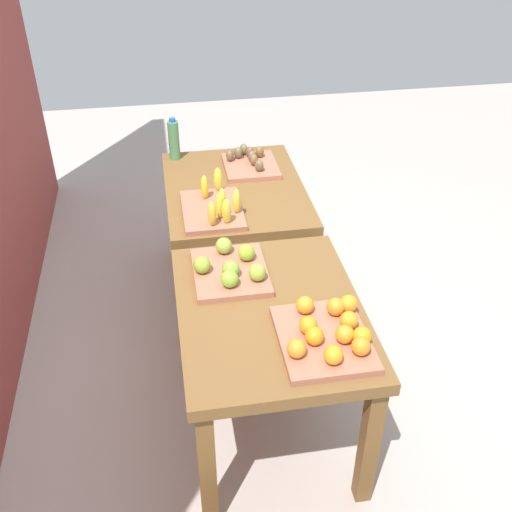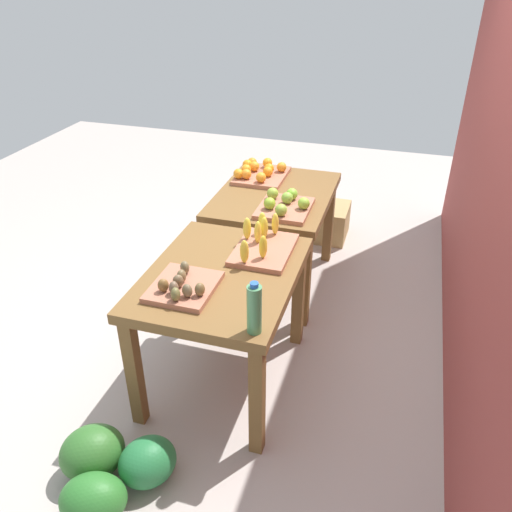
# 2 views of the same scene
# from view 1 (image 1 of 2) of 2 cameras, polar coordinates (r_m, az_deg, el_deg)

# --- Properties ---
(ground_plane) EXTENTS (8.00, 8.00, 0.00)m
(ground_plane) POSITION_cam_1_polar(r_m,az_deg,el_deg) (3.55, -0.52, -8.69)
(ground_plane) COLOR #B0A39C
(display_table_left) EXTENTS (1.04, 0.80, 0.76)m
(display_table_left) POSITION_cam_1_polar(r_m,az_deg,el_deg) (2.71, 1.31, -6.74)
(display_table_left) COLOR brown
(display_table_left) RESTS_ON ground_plane
(display_table_right) EXTENTS (1.04, 0.80, 0.76)m
(display_table_right) POSITION_cam_1_polar(r_m,az_deg,el_deg) (3.61, -1.99, 4.98)
(display_table_right) COLOR brown
(display_table_right) RESTS_ON ground_plane
(orange_bin) EXTENTS (0.44, 0.38, 0.11)m
(orange_bin) POSITION_cam_1_polar(r_m,az_deg,el_deg) (2.46, 6.78, -7.25)
(orange_bin) COLOR #A9684F
(orange_bin) RESTS_ON display_table_left
(apple_bin) EXTENTS (0.40, 0.36, 0.11)m
(apple_bin) POSITION_cam_1_polar(r_m,az_deg,el_deg) (2.80, -2.38, -1.19)
(apple_bin) COLOR #A9684F
(apple_bin) RESTS_ON display_table_left
(banana_crate) EXTENTS (0.44, 0.32, 0.17)m
(banana_crate) POSITION_cam_1_polar(r_m,az_deg,el_deg) (3.27, -3.90, 4.64)
(banana_crate) COLOR #A9684F
(banana_crate) RESTS_ON display_table_right
(kiwi_bin) EXTENTS (0.36, 0.32, 0.10)m
(kiwi_bin) POSITION_cam_1_polar(r_m,az_deg,el_deg) (3.76, -0.58, 8.75)
(kiwi_bin) COLOR #A9684F
(kiwi_bin) RESTS_ON display_table_right
(water_bottle) EXTENTS (0.07, 0.07, 0.27)m
(water_bottle) POSITION_cam_1_polar(r_m,az_deg,el_deg) (3.87, -7.74, 10.78)
(water_bottle) COLOR #4C8C59
(water_bottle) RESTS_ON display_table_right
(watermelon_pile) EXTENTS (0.60, 0.68, 0.27)m
(watermelon_pile) POSITION_cam_1_polar(r_m,az_deg,el_deg) (4.66, 0.00, 5.00)
(watermelon_pile) COLOR #2B702A
(watermelon_pile) RESTS_ON ground_plane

